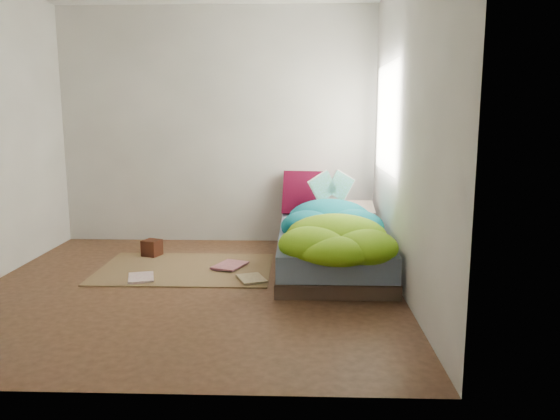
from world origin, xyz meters
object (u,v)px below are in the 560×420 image
object	(u,v)px
open_book	(332,176)
wooden_box	(152,248)
floor_book_a	(128,279)
floor_book_b	(219,264)
bed	(331,249)
pillow_magenta	(305,193)

from	to	relation	value
open_book	wooden_box	bearing A→B (deg)	167.31
floor_book_a	floor_book_b	bearing A→B (deg)	17.03
open_book	wooden_box	distance (m)	1.99
bed	pillow_magenta	size ratio (longest dim) A/B	4.23
open_book	floor_book_a	size ratio (longest dim) A/B	1.38
wooden_box	floor_book_a	distance (m)	0.83
open_book	wooden_box	world-z (taller)	open_book
wooden_box	pillow_magenta	bearing A→B (deg)	20.57
bed	open_book	distance (m)	0.82
pillow_magenta	wooden_box	distance (m)	1.74
pillow_magenta	open_book	world-z (taller)	open_book
bed	floor_book_a	bearing A→B (deg)	-162.92
wooden_box	floor_book_a	size ratio (longest dim) A/B	0.55
floor_book_a	floor_book_b	distance (m)	0.86
pillow_magenta	floor_book_b	xyz separation A→B (m)	(-0.83, -0.95, -0.55)
pillow_magenta	floor_book_a	bearing A→B (deg)	-128.55
open_book	floor_book_a	bearing A→B (deg)	-169.76
bed	open_book	world-z (taller)	open_book
bed	floor_book_a	world-z (taller)	bed
floor_book_a	floor_book_b	size ratio (longest dim) A/B	0.90
wooden_box	floor_book_a	xyz separation A→B (m)	(0.01, -0.83, -0.07)
bed	floor_book_b	distance (m)	1.08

